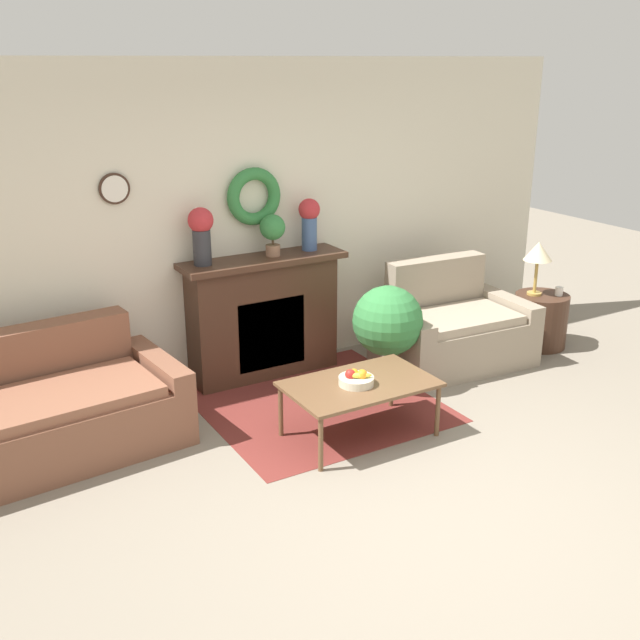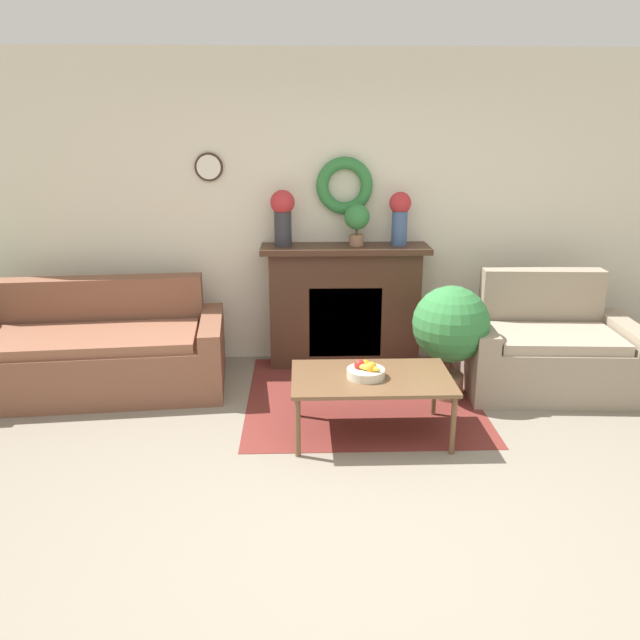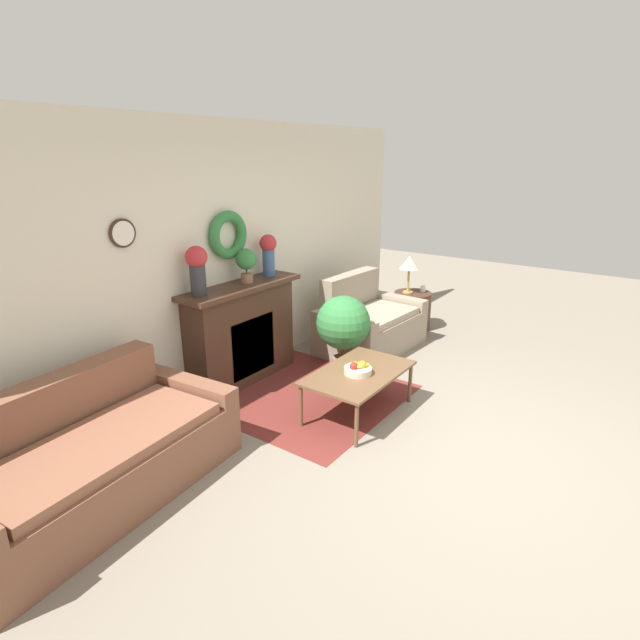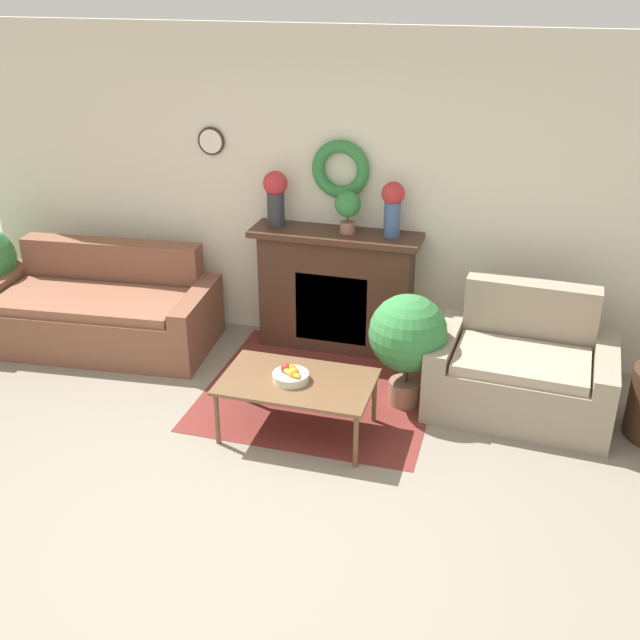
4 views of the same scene
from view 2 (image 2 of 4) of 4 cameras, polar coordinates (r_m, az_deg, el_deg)
The scene contains 12 objects.
ground_plane at distance 3.48m, azimuth 3.56°, elevation -19.01°, with size 16.00×16.00×0.00m, color gray.
floor_rug at distance 5.01m, azimuth 3.81°, elevation -7.03°, with size 1.80×1.77×0.01m.
wall_back at distance 5.60m, azimuth 1.19°, elevation 9.96°, with size 6.80×0.17×2.70m.
fireplace at distance 5.56m, azimuth 2.22°, elevation 1.39°, with size 1.45×0.41×1.08m.
couch_left at distance 5.41m, azimuth -19.62°, elevation -2.79°, with size 2.10×1.15×0.85m.
loveseat_right at distance 5.42m, azimuth 20.09°, elevation -2.67°, with size 1.39×0.95×0.93m.
coffee_table at distance 4.29m, azimuth 4.72°, elevation -5.58°, with size 1.09×0.67×0.43m.
fruit_bowl at distance 4.24m, azimuth 4.21°, elevation -4.69°, with size 0.26×0.26×0.12m.
vase_on_mantel_left at distance 5.39m, azimuth -3.43°, elevation 9.71°, with size 0.21×0.21×0.47m.
vase_on_mantel_right at distance 5.46m, azimuth 7.31°, elevation 9.58°, with size 0.19×0.19×0.46m.
potted_plant_on_mantel at distance 5.40m, azimuth 3.40°, elevation 9.14°, with size 0.22×0.22×0.36m.
potted_plant_floor_by_loveseat at distance 4.92m, azimuth 11.86°, elevation -0.68°, with size 0.59×0.59×0.90m.
Camera 2 is at (-0.30, -2.80, 2.04)m, focal length 35.00 mm.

